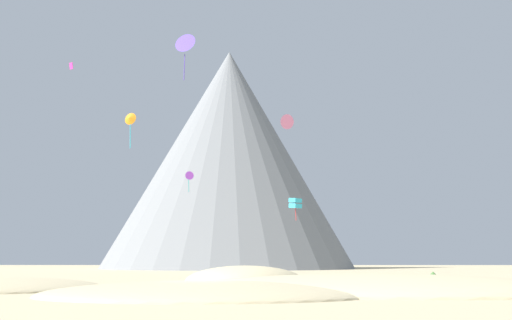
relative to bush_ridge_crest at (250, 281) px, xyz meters
name	(u,v)px	position (x,y,z in m)	size (l,w,h in m)	color
ground_plane	(201,295)	(-2.48, -16.49, -0.26)	(400.00, 400.00, 0.00)	#CCBA8E
dune_foreground_left	(206,296)	(-2.09, -17.60, -0.26)	(13.99, 19.79, 1.73)	#CCBA8E
dune_foreground_right	(245,281)	(-0.69, 7.32, -0.26)	(12.44, 10.98, 3.02)	beige
dune_back_low	(375,293)	(8.33, -14.05, -0.26)	(26.81, 14.36, 2.39)	#CCBA8E
bush_ridge_crest	(250,281)	(0.00, 0.00, 0.00)	(1.08, 1.08, 0.52)	#668C4C
bush_near_right	(439,286)	(12.31, -14.51, 0.20)	(1.00, 1.00, 0.93)	#386633
bush_far_right	(124,290)	(-6.61, -18.91, 0.12)	(2.26, 2.26, 0.75)	#568442
bush_far_left	(433,278)	(16.01, 0.89, 0.27)	(2.12, 2.12, 1.06)	#477238
rock_massif	(234,173)	(-6.58, 93.06, 22.50)	(72.83, 72.16, 53.00)	slate
kite_magenta_high	(71,66)	(-26.25, 29.23, 28.94)	(0.65, 0.41, 0.98)	#D1339E
kite_pink_mid	(287,122)	(4.54, 37.98, 22.68)	(2.34, 1.57, 2.30)	pink
kite_cyan_low	(295,203)	(4.93, 20.78, 8.61)	(1.65, 1.65, 2.74)	#33BCDB
kite_orange_mid	(130,119)	(-12.94, 8.76, 16.44)	(1.41, 0.90, 3.84)	orange
kite_violet_mid	(190,176)	(-10.72, 41.67, 14.91)	(1.35, 0.73, 3.32)	purple
kite_indigo_mid	(185,44)	(-7.04, 7.49, 24.20)	(2.40, 1.46, 5.18)	#5138B2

